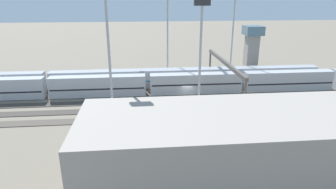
% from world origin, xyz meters
% --- Properties ---
extents(ground_plane, '(400.00, 400.00, 0.00)m').
position_xyz_m(ground_plane, '(0.00, 0.00, 0.00)').
color(ground_plane, '#756B5B').
extents(track_bed_0, '(140.00, 2.80, 0.12)m').
position_xyz_m(track_bed_0, '(0.00, -12.50, 0.06)').
color(track_bed_0, '#4C443D').
rests_on(track_bed_0, ground_plane).
extents(track_bed_1, '(140.00, 2.80, 0.12)m').
position_xyz_m(track_bed_1, '(0.00, -7.50, 0.06)').
color(track_bed_1, '#4C443D').
rests_on(track_bed_1, ground_plane).
extents(track_bed_2, '(140.00, 2.80, 0.12)m').
position_xyz_m(track_bed_2, '(0.00, -2.50, 0.06)').
color(track_bed_2, '#4C443D').
rests_on(track_bed_2, ground_plane).
extents(track_bed_3, '(140.00, 2.80, 0.12)m').
position_xyz_m(track_bed_3, '(0.00, 2.50, 0.06)').
color(track_bed_3, '#3D3833').
rests_on(track_bed_3, ground_plane).
extents(track_bed_4, '(140.00, 2.80, 0.12)m').
position_xyz_m(track_bed_4, '(0.00, 7.50, 0.06)').
color(track_bed_4, '#3D3833').
rests_on(track_bed_4, ground_plane).
extents(track_bed_5, '(140.00, 2.80, 0.12)m').
position_xyz_m(track_bed_5, '(0.00, 12.50, 0.06)').
color(track_bed_5, '#4C443D').
rests_on(track_bed_5, ground_plane).
extents(train_on_track_0, '(47.20, 3.06, 3.80)m').
position_xyz_m(train_on_track_0, '(0.64, -12.50, 2.00)').
color(train_on_track_0, '#A8AAB2').
rests_on(train_on_track_0, ground_plane).
extents(train_on_track_2, '(119.80, 3.06, 5.00)m').
position_xyz_m(train_on_track_2, '(-2.46, -2.50, 2.60)').
color(train_on_track_2, '#B7BABF').
rests_on(train_on_track_2, ground_plane).
extents(train_on_track_1, '(95.60, 3.06, 5.00)m').
position_xyz_m(train_on_track_1, '(11.03, -7.50, 2.61)').
color(train_on_track_1, '#A8AAB2').
rests_on(train_on_track_1, ground_plane).
extents(light_mast_0, '(2.80, 0.70, 24.47)m').
position_xyz_m(light_mast_0, '(-15.41, -16.11, 15.83)').
color(light_mast_0, '#9EA0A5').
rests_on(light_mast_0, ground_plane).
extents(light_mast_1, '(2.80, 0.70, 23.23)m').
position_xyz_m(light_mast_1, '(0.52, 15.66, 15.14)').
color(light_mast_1, '#9EA0A5').
rests_on(light_mast_1, ground_plane).
extents(light_mast_2, '(2.80, 0.70, 30.79)m').
position_xyz_m(light_mast_2, '(3.42, -16.20, 19.27)').
color(light_mast_2, '#9EA0A5').
rests_on(light_mast_2, ground_plane).
extents(light_mast_3, '(2.80, 0.70, 28.21)m').
position_xyz_m(light_mast_3, '(16.62, 16.00, 17.88)').
color(light_mast_3, '#9EA0A5').
rests_on(light_mast_3, ground_plane).
extents(signal_gantry, '(0.70, 30.00, 8.80)m').
position_xyz_m(signal_gantry, '(-8.82, 0.00, 7.55)').
color(signal_gantry, '#4C4742').
rests_on(signal_gantry, ground_plane).
extents(maintenance_shed, '(48.18, 14.06, 10.50)m').
position_xyz_m(maintenance_shed, '(-5.23, 35.58, 5.25)').
color(maintenance_shed, '#9E9389').
rests_on(maintenance_shed, ground_plane).
extents(control_tower, '(6.00, 6.00, 13.68)m').
position_xyz_m(control_tower, '(-26.82, -29.69, 7.99)').
color(control_tower, gray).
rests_on(control_tower, ground_plane).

